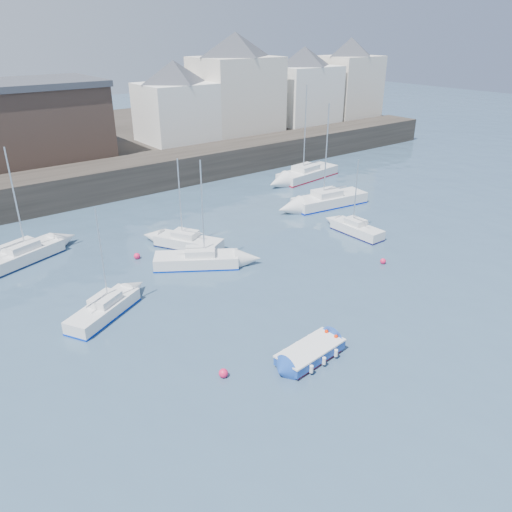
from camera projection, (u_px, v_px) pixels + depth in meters
water at (404, 364)px, 24.67m from camera, size 220.00×220.00×0.00m
quay_wall at (114, 179)px, 49.20m from camera, size 90.00×5.00×3.00m
land_strip at (56, 148)px, 62.18m from camera, size 90.00×32.00×2.80m
bldg_east_a at (236, 82)px, 62.25m from camera, size 13.36×13.36×11.80m
bldg_east_b at (304, 85)px, 68.39m from camera, size 11.88×11.88×9.95m
bldg_east_c at (349, 77)px, 73.17m from camera, size 11.14×11.14×10.95m
bldg_east_d at (175, 101)px, 57.51m from camera, size 11.14×11.14×8.95m
warehouse at (18, 121)px, 49.48m from camera, size 16.40×10.40×7.60m
blue_dinghy at (310, 352)px, 24.88m from camera, size 3.86×2.13×0.71m
sailboat_a at (104, 309)px, 28.54m from camera, size 5.09×3.80×6.44m
sailboat_b at (197, 260)px, 34.53m from camera, size 5.88×4.74×7.48m
sailboat_c at (357, 229)px, 39.82m from camera, size 1.48×4.56×5.99m
sailboat_d at (329, 200)px, 46.20m from camera, size 7.50×3.29×9.25m
sailboat_f at (188, 242)px, 37.40m from camera, size 4.01×5.36×6.78m
sailboat_g at (307, 173)px, 54.45m from camera, size 8.02×3.48×9.83m
sailboat_h at (19, 256)px, 34.98m from camera, size 6.60×4.06×8.09m
buoy_near at (223, 377)px, 23.78m from camera, size 0.45×0.45×0.45m
buoy_mid at (383, 264)px, 35.10m from camera, size 0.41×0.41×0.41m
buoy_far at (137, 259)px, 35.84m from camera, size 0.45×0.45×0.45m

